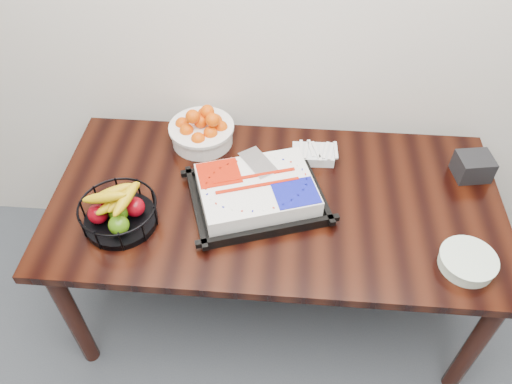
# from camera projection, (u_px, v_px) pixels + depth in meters

# --- Properties ---
(table) EXTENTS (1.80, 0.90, 0.75)m
(table) POSITION_uv_depth(u_px,v_px,m) (276.00, 212.00, 2.06)
(table) COLOR black
(table) RESTS_ON ground
(cake_tray) EXTENTS (0.60, 0.53, 0.10)m
(cake_tray) POSITION_uv_depth(u_px,v_px,m) (257.00, 192.00, 1.95)
(cake_tray) COLOR black
(cake_tray) RESTS_ON table
(tangerine_bowl) EXTENTS (0.29, 0.29, 0.18)m
(tangerine_bowl) POSITION_uv_depth(u_px,v_px,m) (201.00, 128.00, 2.18)
(tangerine_bowl) COLOR white
(tangerine_bowl) RESTS_ON table
(fruit_basket) EXTENTS (0.29, 0.29, 0.16)m
(fruit_basket) POSITION_uv_depth(u_px,v_px,m) (119.00, 211.00, 1.86)
(fruit_basket) COLOR black
(fruit_basket) RESTS_ON table
(plate_stack) EXTENTS (0.20, 0.20, 0.05)m
(plate_stack) POSITION_uv_depth(u_px,v_px,m) (467.00, 262.00, 1.75)
(plate_stack) COLOR white
(plate_stack) RESTS_ON table
(fork_bag) EXTENTS (0.18, 0.12, 0.05)m
(fork_bag) POSITION_uv_depth(u_px,v_px,m) (313.00, 154.00, 2.14)
(fork_bag) COLOR silver
(fork_bag) RESTS_ON table
(napkin_box) EXTENTS (0.16, 0.14, 0.10)m
(napkin_box) POSITION_uv_depth(u_px,v_px,m) (473.00, 166.00, 2.05)
(napkin_box) COLOR black
(napkin_box) RESTS_ON table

